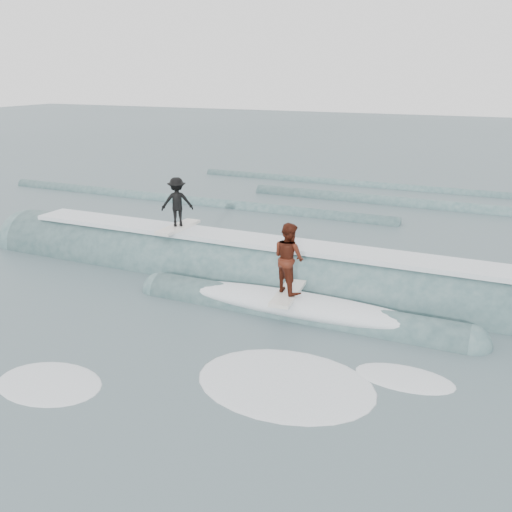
% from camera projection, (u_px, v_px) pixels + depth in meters
% --- Properties ---
extents(ground, '(160.00, 160.00, 0.00)m').
position_uv_depth(ground, '(180.00, 351.00, 13.67)').
color(ground, '#3C5557').
rests_on(ground, ground).
extents(breaking_wave, '(22.72, 4.04, 2.51)m').
position_uv_depth(breaking_wave, '(272.00, 282.00, 18.03)').
color(breaking_wave, '#35565A').
rests_on(breaking_wave, ground).
extents(surfer_black, '(1.22, 2.01, 1.74)m').
position_uv_depth(surfer_black, '(177.00, 204.00, 19.00)').
color(surfer_black, silver).
rests_on(surfer_black, ground).
extents(surfer_red, '(1.19, 2.05, 2.05)m').
position_uv_depth(surfer_red, '(289.00, 260.00, 15.36)').
color(surfer_red, silver).
rests_on(surfer_red, ground).
extents(whitewater, '(9.81, 7.23, 0.10)m').
position_uv_depth(whitewater, '(238.00, 405.00, 11.47)').
color(whitewater, white).
rests_on(whitewater, ground).
extents(far_swells, '(35.46, 8.65, 0.80)m').
position_uv_depth(far_swells, '(350.00, 202.00, 29.22)').
color(far_swells, '#35565A').
rests_on(far_swells, ground).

